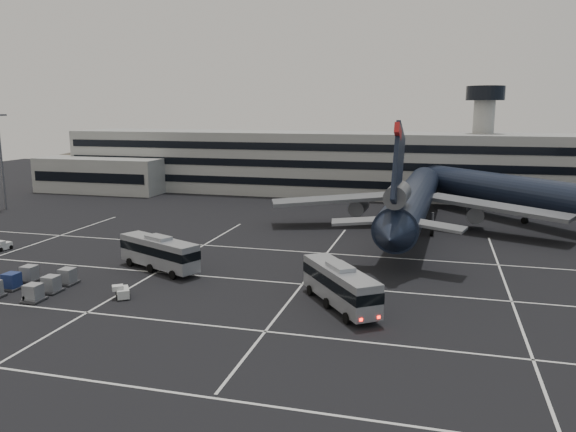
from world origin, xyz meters
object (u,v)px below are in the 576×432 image
object	(u,v)px
bus_near	(340,284)
tug_a	(2,246)
uld_cluster	(31,283)
trijet_main	(413,200)
bus_far	(159,251)

from	to	relation	value
bus_near	tug_a	size ratio (longest dim) A/B	4.86
tug_a	uld_cluster	distance (m)	21.30
trijet_main	bus_near	distance (m)	36.75
trijet_main	bus_far	distance (m)	41.02
trijet_main	bus_near	world-z (taller)	trijet_main
trijet_main	uld_cluster	distance (m)	55.47
tug_a	uld_cluster	bearing A→B (deg)	-30.17
bus_far	uld_cluster	world-z (taller)	bus_far
tug_a	trijet_main	bearing A→B (deg)	36.20
trijet_main	tug_a	xyz separation A→B (m)	(-54.36, -26.06, -4.63)
bus_near	uld_cluster	xyz separation A→B (m)	(-33.02, -3.70, -1.50)
bus_near	bus_far	world-z (taller)	bus_near
bus_far	tug_a	distance (m)	26.02
bus_near	uld_cluster	bearing A→B (deg)	150.66
uld_cluster	tug_a	bearing A→B (deg)	139.25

